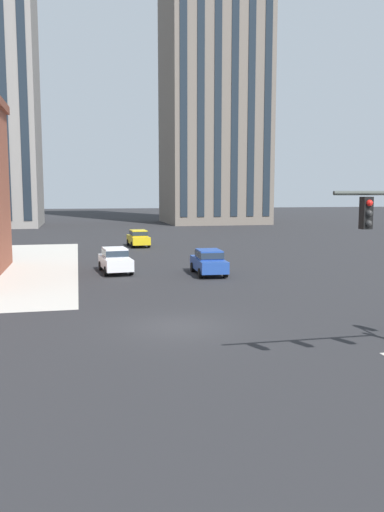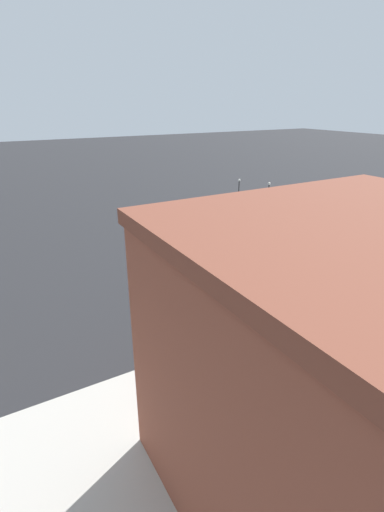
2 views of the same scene
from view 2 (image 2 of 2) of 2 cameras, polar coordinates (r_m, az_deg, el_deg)
ground_plane at (r=37.84m, az=18.64°, el=-3.01°), size 320.00×320.00×0.00m
sidewalk_corner_slab at (r=58.07m, az=16.85°, el=6.07°), size 20.00×19.00×0.02m
traffic_signal_main at (r=46.24m, az=18.41°, el=6.88°), size 6.15×2.09×5.85m
bollard_sphere_curb_a at (r=49.96m, az=15.39°, el=3.98°), size 0.63×0.63×0.63m
bollard_sphere_curb_b at (r=51.22m, az=14.09°, el=4.57°), size 0.63×0.63×0.63m
bollard_sphere_curb_c at (r=52.18m, az=13.15°, el=4.99°), size 0.63×0.63×0.63m
bench_near_signal at (r=53.91m, az=14.39°, el=5.45°), size 1.85×0.71×0.49m
bench_mid_block at (r=55.93m, az=13.15°, el=6.18°), size 1.84×0.66×0.49m
pedestrian_near_bench at (r=60.19m, az=20.88°, el=6.99°), size 0.26×0.54×1.56m
pedestrian_at_curb at (r=51.90m, az=17.02°, el=5.15°), size 0.35×0.48×1.57m
pedestrian_walking_east at (r=57.42m, az=25.18°, el=5.65°), size 0.24×0.55×1.63m
street_lamp_corner_near at (r=48.34m, az=16.76°, el=7.52°), size 0.36×0.36×6.15m
street_lamp_mid_sidewalk at (r=53.27m, az=11.66°, el=8.94°), size 0.36×0.36×5.46m
street_lamp_corner_far at (r=57.82m, az=7.22°, el=9.97°), size 0.36×0.36×4.88m
car_main_northbound_far at (r=47.11m, az=12.13°, el=3.94°), size 4.51×2.12×1.68m
car_cross_westbound at (r=33.31m, az=-2.22°, el=-3.57°), size 2.02×4.47×1.68m
car_parked_curb at (r=27.72m, az=-0.63°, el=-9.39°), size 2.17×4.53×1.68m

